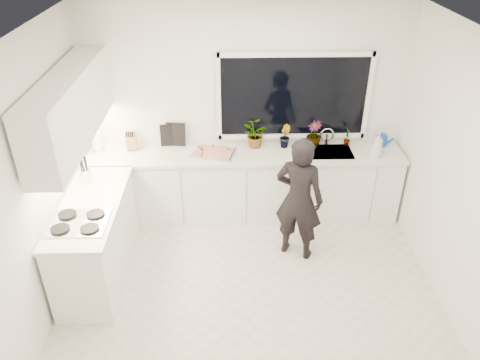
{
  "coord_description": "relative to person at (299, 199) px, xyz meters",
  "views": [
    {
      "loc": [
        -0.21,
        -3.74,
        3.63
      ],
      "look_at": [
        -0.1,
        0.4,
        1.15
      ],
      "focal_mm": 35.0,
      "sensor_mm": 36.0,
      "label": 1
    }
  ],
  "objects": [
    {
      "name": "floor",
      "position": [
        -0.57,
        -0.62,
        -0.77
      ],
      "size": [
        4.0,
        3.5,
        0.02
      ],
      "primitive_type": "cube",
      "color": "beige",
      "rests_on": "ground"
    },
    {
      "name": "wall_back",
      "position": [
        -0.57,
        1.14,
        0.59
      ],
      "size": [
        4.0,
        0.02,
        2.7
      ],
      "primitive_type": "cube",
      "color": "white",
      "rests_on": "ground"
    },
    {
      "name": "wall_left",
      "position": [
        -2.58,
        -0.62,
        0.59
      ],
      "size": [
        0.02,
        3.5,
        2.7
      ],
      "primitive_type": "cube",
      "color": "white",
      "rests_on": "ground"
    },
    {
      "name": "wall_right",
      "position": [
        1.44,
        -0.62,
        0.59
      ],
      "size": [
        0.02,
        3.5,
        2.7
      ],
      "primitive_type": "cube",
      "color": "white",
      "rests_on": "ground"
    },
    {
      "name": "ceiling",
      "position": [
        -0.57,
        -0.62,
        1.95
      ],
      "size": [
        4.0,
        3.5,
        0.02
      ],
      "primitive_type": "cube",
      "color": "white",
      "rests_on": "wall_back"
    },
    {
      "name": "window",
      "position": [
        0.03,
        1.11,
        0.79
      ],
      "size": [
        1.8,
        0.02,
        1.0
      ],
      "primitive_type": "cube",
      "color": "black",
      "rests_on": "wall_back"
    },
    {
      "name": "base_cabinets_back",
      "position": [
        -0.57,
        0.83,
        -0.32
      ],
      "size": [
        3.92,
        0.58,
        0.88
      ],
      "primitive_type": "cube",
      "color": "white",
      "rests_on": "floor"
    },
    {
      "name": "base_cabinets_left",
      "position": [
        -2.24,
        -0.27,
        -0.32
      ],
      "size": [
        0.58,
        1.6,
        0.88
      ],
      "primitive_type": "cube",
      "color": "white",
      "rests_on": "floor"
    },
    {
      "name": "countertop_back",
      "position": [
        -0.57,
        0.82,
        0.14
      ],
      "size": [
        3.94,
        0.62,
        0.04
      ],
      "primitive_type": "cube",
      "color": "silver",
      "rests_on": "base_cabinets_back"
    },
    {
      "name": "countertop_left",
      "position": [
        -2.24,
        -0.27,
        0.14
      ],
      "size": [
        0.62,
        1.6,
        0.04
      ],
      "primitive_type": "cube",
      "color": "silver",
      "rests_on": "base_cabinets_left"
    },
    {
      "name": "upper_cabinets",
      "position": [
        -2.36,
        0.08,
        1.09
      ],
      "size": [
        0.34,
        2.1,
        0.7
      ],
      "primitive_type": "cube",
      "color": "white",
      "rests_on": "wall_left"
    },
    {
      "name": "sink",
      "position": [
        0.48,
        0.83,
        0.11
      ],
      "size": [
        0.58,
        0.42,
        0.14
      ],
      "primitive_type": "cube",
      "color": "silver",
      "rests_on": "countertop_back"
    },
    {
      "name": "faucet",
      "position": [
        0.48,
        1.03,
        0.27
      ],
      "size": [
        0.03,
        0.03,
        0.22
      ],
      "primitive_type": "cylinder",
      "color": "silver",
      "rests_on": "countertop_back"
    },
    {
      "name": "stovetop",
      "position": [
        -2.26,
        -0.62,
        0.18
      ],
      "size": [
        0.56,
        0.48,
        0.03
      ],
      "primitive_type": "cube",
      "color": "black",
      "rests_on": "countertop_left"
    },
    {
      "name": "person",
      "position": [
        0.0,
        0.0,
        0.0
      ],
      "size": [
        0.65,
        0.56,
        1.52
      ],
      "primitive_type": "imported",
      "rotation": [
        0.0,
        0.0,
        2.71
      ],
      "color": "black",
      "rests_on": "floor"
    },
    {
      "name": "pizza_tray",
      "position": [
        -0.97,
        0.8,
        0.18
      ],
      "size": [
        0.58,
        0.49,
        0.03
      ],
      "primitive_type": "cube",
      "rotation": [
        0.0,
        0.0,
        -0.25
      ],
      "color": "#AFAFB3",
      "rests_on": "countertop_back"
    },
    {
      "name": "pizza",
      "position": [
        -0.97,
        0.8,
        0.19
      ],
      "size": [
        0.53,
        0.43,
        0.01
      ],
      "primitive_type": "cube",
      "rotation": [
        0.0,
        0.0,
        -0.25
      ],
      "color": "#D3451C",
      "rests_on": "pizza_tray"
    },
    {
      "name": "watering_can",
      "position": [
        1.18,
        0.99,
        0.23
      ],
      "size": [
        0.16,
        0.16,
        0.13
      ],
      "primitive_type": "cylinder",
      "rotation": [
        0.0,
        0.0,
        -0.17
      ],
      "color": "blue",
      "rests_on": "countertop_back"
    },
    {
      "name": "paper_towel_roll",
      "position": [
        -2.42,
        0.93,
        0.29
      ],
      "size": [
        0.13,
        0.13,
        0.26
      ],
      "primitive_type": "cylinder",
      "rotation": [
        0.0,
        0.0,
        -0.19
      ],
      "color": "white",
      "rests_on": "countertop_back"
    },
    {
      "name": "knife_block",
      "position": [
        -2.01,
        0.97,
        0.27
      ],
      "size": [
        0.14,
        0.11,
        0.22
      ],
      "primitive_type": "cube",
      "rotation": [
        0.0,
        0.0,
        0.11
      ],
      "color": "olive",
      "rests_on": "countertop_back"
    },
    {
      "name": "utensil_crock",
      "position": [
        -2.38,
        0.18,
        0.24
      ],
      "size": [
        0.15,
        0.15,
        0.16
      ],
      "primitive_type": "cylinder",
      "rotation": [
        0.0,
        0.0,
        0.21
      ],
      "color": "silver",
      "rests_on": "countertop_left"
    },
    {
      "name": "picture_frame_large",
      "position": [
        -1.54,
        1.07,
        0.3
      ],
      "size": [
        0.22,
        0.04,
        0.28
      ],
      "primitive_type": "cube",
      "rotation": [
        0.0,
        0.0,
        0.09
      ],
      "color": "black",
      "rests_on": "countertop_back"
    },
    {
      "name": "picture_frame_small",
      "position": [
        -1.45,
        1.07,
        0.31
      ],
      "size": [
        0.25,
        0.06,
        0.3
      ],
      "primitive_type": "cube",
      "rotation": [
        0.0,
        0.0,
        -0.16
      ],
      "color": "black",
      "rests_on": "countertop_back"
    },
    {
      "name": "herb_plants",
      "position": [
        -0.14,
        0.99,
        0.33
      ],
      "size": [
        1.45,
        0.38,
        0.34
      ],
      "color": "#26662D",
      "rests_on": "countertop_back"
    },
    {
      "name": "soap_bottles",
      "position": [
        1.03,
        0.68,
        0.31
      ],
      "size": [
        0.17,
        0.17,
        0.32
      ],
      "color": "#D8BF66",
      "rests_on": "countertop_back"
    }
  ]
}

